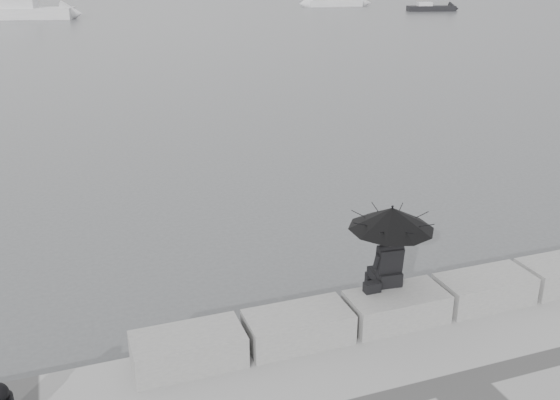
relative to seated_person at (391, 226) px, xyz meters
name	(u,v)px	position (x,y,z in m)	size (l,w,h in m)	color
ground	(380,332)	(-0.01, 0.10, -2.04)	(360.00, 360.00, 0.00)	#484B4D
stone_block_far_left	(188,350)	(-3.41, -0.35, -1.29)	(1.60, 0.80, 0.50)	gray
stone_block_left	(298,327)	(-1.71, -0.35, -1.29)	(1.60, 0.80, 0.50)	gray
stone_block_centre	(396,307)	(-0.01, -0.35, -1.29)	(1.60, 0.80, 0.50)	gray
stone_block_right	(484,290)	(1.69, -0.35, -1.29)	(1.60, 0.80, 0.50)	gray
seated_person	(391,226)	(0.00, 0.00, 0.00)	(1.38, 1.38, 1.39)	black
bag	(372,287)	(-0.37, -0.15, -0.96)	(0.26, 0.15, 0.17)	black
sailboat_right	(335,2)	(30.41, 68.68, -1.51)	(7.15, 3.43, 12.90)	silver
motor_cruiser	(22,10)	(-7.06, 63.67, -1.15)	(10.56, 5.45, 4.50)	silver
small_motorboat	(431,8)	(37.97, 57.93, -1.72)	(5.79, 2.99, 1.10)	black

